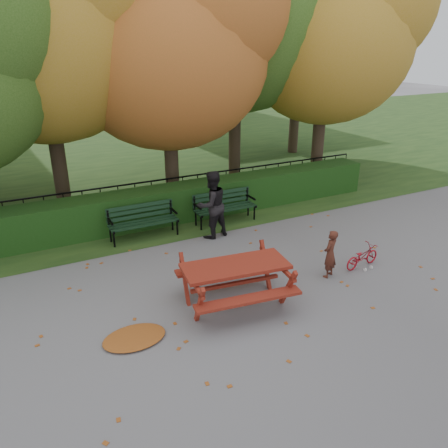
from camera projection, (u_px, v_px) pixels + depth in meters
name	position (u px, v px, depth m)	size (l,w,h in m)	color
ground	(258.00, 290.00, 9.12)	(90.00, 90.00, 0.00)	slate
grass_strip	(104.00, 152.00, 20.62)	(90.00, 90.00, 0.00)	#193514
building_right	(159.00, 26.00, 33.21)	(9.00, 6.00, 12.00)	#C0AC95
hedge	(178.00, 203.00, 12.63)	(13.00, 0.90, 1.00)	black
iron_fence	(168.00, 194.00, 13.27)	(14.00, 0.04, 1.02)	black
tree_b	(53.00, 17.00, 11.56)	(6.72, 6.40, 8.79)	#32211B
tree_c	(180.00, 41.00, 12.52)	(6.30, 6.00, 8.00)	#32211B
tree_d	(250.00, 4.00, 14.41)	(7.14, 6.80, 9.58)	#32211B
tree_e	(339.00, 33.00, 14.67)	(6.09, 5.80, 8.16)	#32211B
tree_g	(310.00, 28.00, 18.61)	(6.30, 6.00, 8.55)	#32211B
bench_left	(143.00, 219.00, 11.41)	(1.80, 0.57, 0.88)	black
bench_right	(224.00, 204.00, 12.43)	(1.80, 0.57, 0.88)	black
picnic_table	(235.00, 273.00, 8.38)	(2.22, 1.88, 0.99)	maroon
leaf_pile	(134.00, 337.00, 7.57)	(1.11, 0.77, 0.08)	brown
leaf_scatter	(251.00, 283.00, 9.36)	(9.00, 5.70, 0.01)	brown
child	(330.00, 254.00, 9.45)	(0.40, 0.26, 1.09)	#462016
adult	(212.00, 205.00, 11.30)	(0.87, 0.68, 1.79)	black
bicycle	(362.00, 256.00, 9.96)	(0.35, 1.00, 0.52)	maroon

